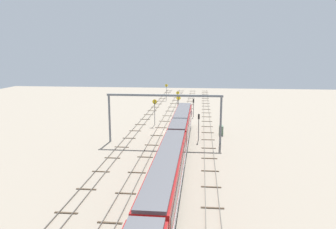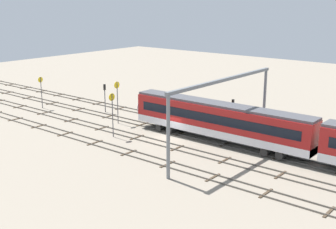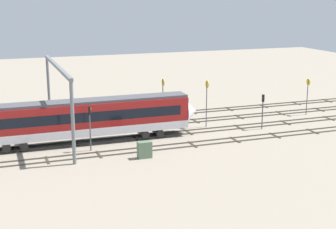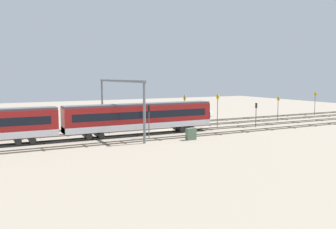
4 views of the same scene
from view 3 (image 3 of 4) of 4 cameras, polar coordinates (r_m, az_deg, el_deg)
ground_plane at (r=60.80m, az=-4.47°, el=-2.08°), size 159.64×159.64×0.00m
track_near_foreground at (r=54.07m, az=-2.39°, el=-3.97°), size 143.64×2.40×0.16m
track_with_train at (r=58.53m, az=-3.83°, el=-2.62°), size 143.64×2.40×0.16m
track_middle at (r=63.04m, az=-5.06°, el=-1.46°), size 143.64×2.40×0.16m
track_second_far at (r=67.61m, az=-6.13°, el=-0.45°), size 143.64×2.40×0.16m
overhead_gantry at (r=58.20m, az=-12.52°, el=3.59°), size 0.40×20.06×8.64m
speed_sign_mid_trackside at (r=71.64m, az=15.70°, el=2.52°), size 0.14×0.88×5.07m
speed_sign_far_trackside at (r=62.48m, az=4.46°, el=2.01°), size 0.14×0.98×5.98m
speed_sign_distant_end at (r=65.46m, az=-0.58°, el=2.41°), size 0.14×0.97×5.67m
signal_light_trackside_approach at (r=53.50m, az=-8.93°, el=-0.86°), size 0.31×0.32×4.87m
signal_light_trackside_departure at (r=62.65m, az=10.81°, el=0.91°), size 0.31×0.32×4.39m
relay_cabinet at (r=51.19m, az=-2.70°, el=-4.06°), size 1.47×0.77×1.73m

